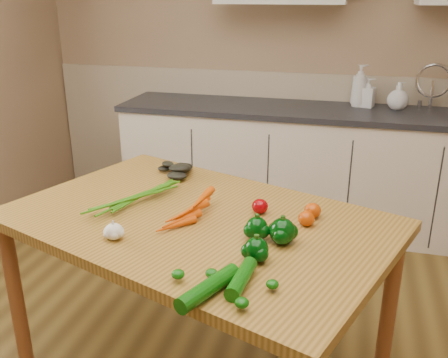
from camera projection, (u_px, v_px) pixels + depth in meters
room at (208, 130)px, 1.67m from camera, size 4.04×5.04×2.64m
counter_run at (313, 167)px, 3.72m from camera, size 2.84×0.64×1.14m
table at (197, 237)px, 2.06m from camera, size 1.77×1.45×0.82m
soap_bottle_a at (360, 86)px, 3.57m from camera, size 0.15×0.15×0.30m
soap_bottle_b at (368, 93)px, 3.56m from camera, size 0.12×0.12×0.21m
soap_bottle_c at (398, 96)px, 3.50m from camera, size 0.16×0.16×0.19m
carrot_bunch at (173, 205)px, 2.05m from camera, size 0.34×0.30×0.08m
leafy_greens at (174, 164)px, 2.49m from camera, size 0.22×0.20×0.11m
garlic_bulb at (114, 232)px, 1.84m from camera, size 0.07×0.07×0.06m
pepper_a at (257, 228)px, 1.84m from camera, size 0.08×0.08×0.08m
pepper_b at (282, 231)px, 1.80m from camera, size 0.10×0.10×0.10m
pepper_c at (256, 250)px, 1.69m from camera, size 0.08×0.08×0.08m
tomato_a at (260, 206)px, 2.06m from camera, size 0.07×0.07×0.06m
tomato_b at (313, 211)px, 2.02m from camera, size 0.07×0.07×0.06m
tomato_c at (306, 218)px, 1.95m from camera, size 0.06×0.06×0.06m
zucchini_a at (241, 279)px, 1.55m from camera, size 0.06×0.20×0.05m
zucchini_b at (208, 288)px, 1.50m from camera, size 0.15×0.25×0.05m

